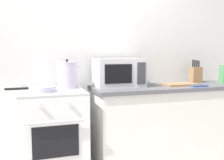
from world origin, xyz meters
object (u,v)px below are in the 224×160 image
frying_pan (42,89)px  pasta_box (224,74)px  stock_pot (67,75)px  oven_mitt (197,85)px  stove (54,137)px  microwave (118,72)px  cutting_board (178,84)px  knife_block (195,74)px

frying_pan → pasta_box: (2.07, 0.02, 0.08)m
stock_pot → oven_mitt: (1.35, -0.28, -0.13)m
oven_mitt → frying_pan: bearing=176.1°
stove → pasta_box: pasta_box is taller
stove → pasta_box: 2.05m
stove → pasta_box: size_ratio=4.18×
microwave → oven_mitt: microwave is taller
stock_pot → microwave: (0.53, -0.04, 0.02)m
microwave → cutting_board: size_ratio=1.39×
cutting_board → pasta_box: (0.59, -0.03, 0.10)m
cutting_board → pasta_box: pasta_box is taller
stock_pot → frying_pan: 0.33m
frying_pan → cutting_board: 1.48m
stock_pot → microwave: 0.54m
pasta_box → frying_pan: bearing=-179.4°
stove → stock_pot: size_ratio=3.13×
frying_pan → knife_block: size_ratio=1.60×
stove → frying_pan: (-0.10, -0.05, 0.48)m
stock_pot → frying_pan: bearing=-145.6°
cutting_board → knife_block: size_ratio=1.30×
stock_pot → frying_pan: stock_pot is taller
stock_pot → cutting_board: 1.23m
microwave → cutting_board: bearing=-6.5°
stove → knife_block: (1.70, 0.14, 0.56)m
frying_pan → cutting_board: (1.47, 0.05, -0.02)m
frying_pan → oven_mitt: bearing=-3.9°
cutting_board → knife_block: 0.36m
knife_block → stock_pot: bearing=-179.3°
stock_pot → knife_block: stock_pot is taller
cutting_board → knife_block: knife_block is taller
stove → pasta_box: (1.97, -0.03, 0.57)m
frying_pan → microwave: microwave is taller
pasta_box → stove: bearing=179.2°
stock_pot → cutting_board: stock_pot is taller
stock_pot → microwave: bearing=-4.7°
frying_pan → cutting_board: frying_pan is taller
stove → frying_pan: frying_pan is taller
microwave → knife_block: 1.01m
cutting_board → oven_mitt: cutting_board is taller
stove → frying_pan: size_ratio=2.07×
frying_pan → pasta_box: size_ratio=2.02×
cutting_board → stove: bearing=-180.0°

